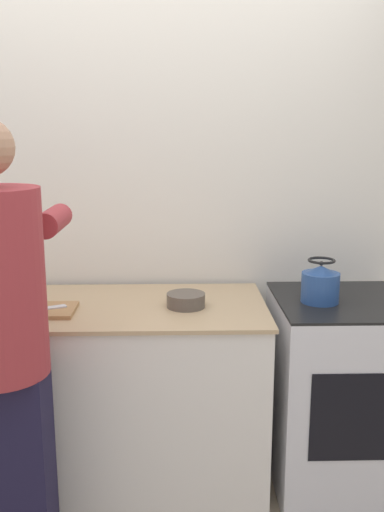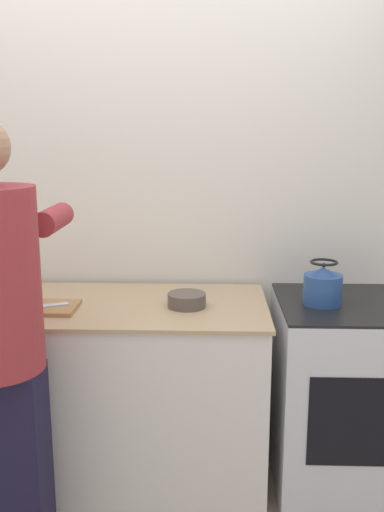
# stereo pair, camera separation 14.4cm
# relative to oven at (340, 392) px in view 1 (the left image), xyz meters

# --- Properties ---
(wall_back) EXTENTS (8.00, 0.05, 2.60)m
(wall_back) POSITION_rel_oven_xyz_m (-0.93, 0.43, 0.84)
(wall_back) COLOR silver
(wall_back) RESTS_ON ground_plane
(counter) EXTENTS (1.81, 0.71, 0.89)m
(counter) POSITION_rel_oven_xyz_m (-1.27, 0.02, -0.01)
(counter) COLOR silver
(counter) RESTS_ON ground_plane
(oven) EXTENTS (0.63, 0.64, 0.91)m
(oven) POSITION_rel_oven_xyz_m (0.00, 0.00, 0.00)
(oven) COLOR silver
(oven) RESTS_ON ground_plane
(person) EXTENTS (0.40, 0.63, 1.72)m
(person) POSITION_rel_oven_xyz_m (-1.41, -0.53, 0.47)
(person) COLOR #1B1731
(person) RESTS_ON ground_plane
(cutting_board) EXTENTS (0.36, 0.22, 0.02)m
(cutting_board) POSITION_rel_oven_xyz_m (-1.40, -0.08, 0.44)
(cutting_board) COLOR #A87A4C
(cutting_board) RESTS_ON counter
(knife) EXTENTS (0.23, 0.12, 0.01)m
(knife) POSITION_rel_oven_xyz_m (-1.38, -0.10, 0.45)
(knife) COLOR silver
(knife) RESTS_ON cutting_board
(kettle) EXTENTS (0.17, 0.17, 0.20)m
(kettle) POSITION_rel_oven_xyz_m (-0.13, -0.03, 0.54)
(kettle) COLOR #284C8C
(kettle) RESTS_ON oven
(bowl_mixing) EXTENTS (0.17, 0.17, 0.06)m
(bowl_mixing) POSITION_rel_oven_xyz_m (-0.73, -0.02, 0.46)
(bowl_mixing) COLOR brown
(bowl_mixing) RESTS_ON counter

